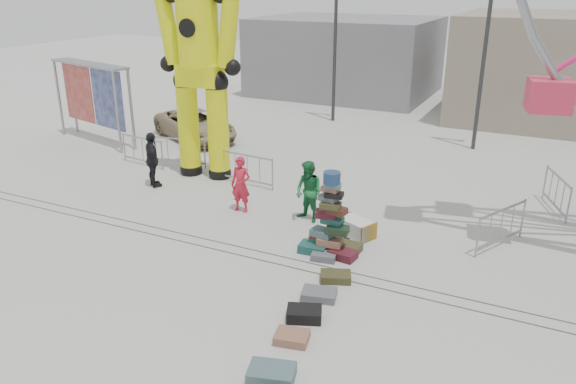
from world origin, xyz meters
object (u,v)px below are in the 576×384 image
at_px(suitcase_tower, 331,231).
at_px(crash_test_dummy, 199,59).
at_px(barricade_dummy_b, 180,152).
at_px(pedestrian_red, 241,185).
at_px(lamp_post_right, 489,36).
at_px(pedestrian_green, 309,192).
at_px(banner_scaffold, 91,83).
at_px(barricade_wheel_back, 556,193).
at_px(lamp_post_left, 337,26).
at_px(barricade_wheel_front, 501,227).
at_px(barricade_dummy_c, 247,170).
at_px(barricade_dummy_a, 143,151).
at_px(pedestrian_black, 152,160).
at_px(parked_suv, 195,125).
at_px(steamer_trunk, 356,228).

xyz_separation_m(suitcase_tower, crash_test_dummy, (-6.23, 3.60, 3.47)).
height_order(barricade_dummy_b, pedestrian_red, pedestrian_red).
relative_size(lamp_post_right, pedestrian_red, 4.72).
relative_size(crash_test_dummy, pedestrian_green, 4.35).
bearing_deg(banner_scaffold, pedestrian_green, -3.64).
height_order(barricade_wheel_back, pedestrian_green, pedestrian_green).
distance_m(lamp_post_left, barricade_wheel_front, 14.73).
height_order(suitcase_tower, barricade_dummy_c, suitcase_tower).
xyz_separation_m(barricade_dummy_a, pedestrian_green, (7.64, -1.95, 0.34)).
height_order(pedestrian_black, parked_suv, pedestrian_black).
bearing_deg(suitcase_tower, barricade_dummy_c, 141.21).
height_order(barricade_dummy_b, pedestrian_green, pedestrian_green).
bearing_deg(banner_scaffold, lamp_post_right, 36.13).
height_order(lamp_post_right, barricade_wheel_front, lamp_post_right).
relative_size(pedestrian_red, pedestrian_green, 0.95).
relative_size(crash_test_dummy, barricade_dummy_b, 3.87).
distance_m(suitcase_tower, barricade_wheel_back, 7.50).
bearing_deg(pedestrian_black, barricade_wheel_back, -127.65).
distance_m(barricade_dummy_a, pedestrian_red, 5.97).
bearing_deg(lamp_post_left, banner_scaffold, -133.87).
xyz_separation_m(barricade_wheel_front, pedestrian_red, (-7.26, -0.89, 0.30)).
xyz_separation_m(pedestrian_red, pedestrian_green, (2.10, 0.24, 0.04)).
bearing_deg(barricade_dummy_a, pedestrian_black, -34.99).
bearing_deg(suitcase_tower, parked_suv, 140.44).
xyz_separation_m(suitcase_tower, barricade_wheel_back, (5.01, 5.57, -0.06)).
height_order(lamp_post_right, barricade_dummy_b, lamp_post_right).
relative_size(banner_scaffold, barricade_wheel_back, 2.32).
bearing_deg(parked_suv, steamer_trunk, -95.88).
xyz_separation_m(crash_test_dummy, barricade_dummy_b, (-1.43, 0.47, -3.53)).
xyz_separation_m(barricade_dummy_c, barricade_wheel_front, (8.22, -1.15, 0.00)).
bearing_deg(crash_test_dummy, banner_scaffold, 159.86).
xyz_separation_m(pedestrian_black, parked_suv, (-2.18, 5.51, -0.31)).
bearing_deg(banner_scaffold, barricade_dummy_b, 1.28).
height_order(suitcase_tower, parked_suv, suitcase_tower).
height_order(barricade_wheel_front, pedestrian_green, pedestrian_green).
bearing_deg(pedestrian_green, parked_suv, 163.10).
xyz_separation_m(banner_scaffold, steamer_trunk, (13.10, -4.00, -2.27)).
relative_size(lamp_post_left, suitcase_tower, 3.66).
distance_m(barricade_wheel_front, pedestrian_black, 10.99).
height_order(pedestrian_red, parked_suv, pedestrian_red).
bearing_deg(parked_suv, barricade_dummy_b, -126.57).
bearing_deg(barricade_dummy_a, barricade_wheel_back, 15.26).
xyz_separation_m(steamer_trunk, pedestrian_red, (-3.68, 0.12, 0.62)).
bearing_deg(lamp_post_right, crash_test_dummy, -136.65).
bearing_deg(lamp_post_right, suitcase_tower, -99.36).
bearing_deg(parked_suv, banner_scaffold, 148.77).
relative_size(lamp_post_left, pedestrian_green, 4.49).
height_order(barricade_wheel_front, barricade_wheel_back, same).
distance_m(suitcase_tower, crash_test_dummy, 7.99).
bearing_deg(barricade_dummy_a, barricade_dummy_b, 29.23).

